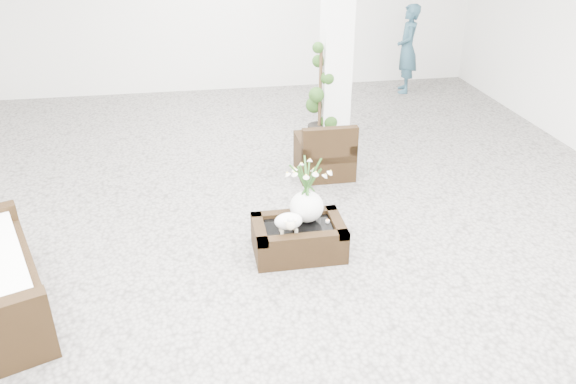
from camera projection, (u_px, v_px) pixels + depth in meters
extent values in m
plane|color=gray|center=(286.00, 240.00, 5.95)|extent=(11.00, 11.00, 0.00)
cube|color=white|center=(337.00, 18.00, 7.78)|extent=(0.40, 0.40, 3.50)
cube|color=black|center=(298.00, 239.00, 5.67)|extent=(0.90, 0.60, 0.31)
ellipsoid|color=white|center=(288.00, 223.00, 5.44)|extent=(0.28, 0.23, 0.21)
cylinder|color=white|center=(328.00, 221.00, 5.65)|extent=(0.04, 0.04, 0.03)
cube|color=black|center=(324.00, 147.00, 7.23)|extent=(0.70, 0.67, 0.74)
imported|color=#294C5C|center=(407.00, 49.00, 10.22)|extent=(0.52, 0.66, 1.58)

